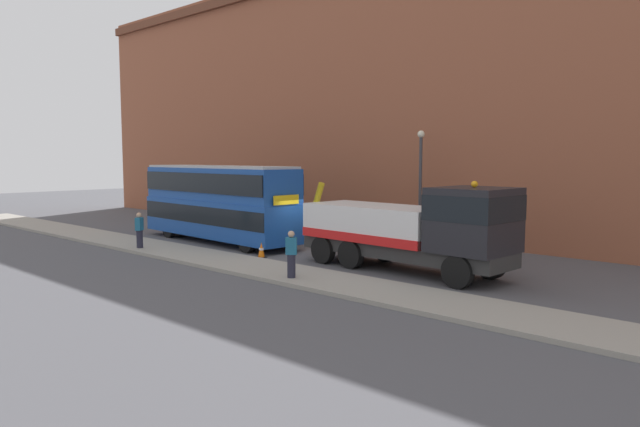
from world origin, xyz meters
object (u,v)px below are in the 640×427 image
at_px(pedestrian_bystander, 291,255).
at_px(street_lamp, 420,178).
at_px(recovery_tow_truck, 411,228).
at_px(pedestrian_onlooker, 139,231).
at_px(double_decker_bus, 218,200).
at_px(traffic_cone_near_bus, 261,250).

bearing_deg(pedestrian_bystander, street_lamp, -32.61).
xyz_separation_m(recovery_tow_truck, pedestrian_onlooker, (-12.57, -4.42, -0.77)).
relative_size(double_decker_bus, traffic_cone_near_bus, 15.48).
xyz_separation_m(double_decker_bus, traffic_cone_near_bus, (5.38, -1.78, -1.89)).
xyz_separation_m(traffic_cone_near_bus, street_lamp, (3.35, 7.71, 3.13)).
xyz_separation_m(pedestrian_bystander, traffic_cone_near_bus, (-4.56, 2.61, -0.64)).
height_order(pedestrian_bystander, street_lamp, street_lamp).
bearing_deg(double_decker_bus, pedestrian_bystander, -20.44).
bearing_deg(pedestrian_onlooker, street_lamp, 15.24).
bearing_deg(recovery_tow_truck, pedestrian_onlooker, -157.24).
distance_m(recovery_tow_truck, street_lamp, 7.09).
bearing_deg(recovery_tow_truck, double_decker_bus, -176.74).
relative_size(double_decker_bus, pedestrian_onlooker, 6.52).
bearing_deg(recovery_tow_truck, street_lamp, 123.46).
distance_m(recovery_tow_truck, traffic_cone_near_bus, 7.16).
bearing_deg(double_decker_bus, traffic_cone_near_bus, -14.92).
height_order(double_decker_bus, pedestrian_bystander, double_decker_bus).
relative_size(recovery_tow_truck, traffic_cone_near_bus, 14.18).
distance_m(double_decker_bus, pedestrian_bystander, 10.94).
xyz_separation_m(recovery_tow_truck, pedestrian_bystander, (-2.24, -4.36, -0.77)).
bearing_deg(traffic_cone_near_bus, pedestrian_bystander, -29.79).
relative_size(traffic_cone_near_bus, street_lamp, 0.12).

